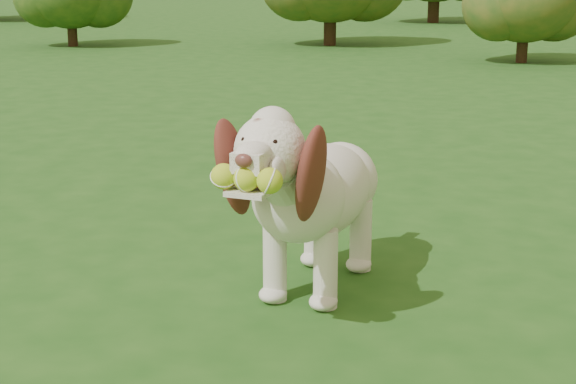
# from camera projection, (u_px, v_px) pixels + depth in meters

# --- Properties ---
(ground) EXTENTS (80.00, 80.00, 0.00)m
(ground) POSITION_uv_depth(u_px,v_px,m) (349.00, 256.00, 3.38)
(ground) COLOR #1C4A15
(ground) RESTS_ON ground
(dog) EXTENTS (0.50, 1.06, 0.69)m
(dog) POSITION_uv_depth(u_px,v_px,m) (312.00, 188.00, 2.92)
(dog) COLOR silver
(dog) RESTS_ON ground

